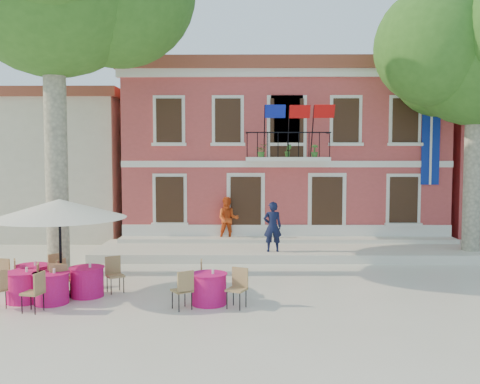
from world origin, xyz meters
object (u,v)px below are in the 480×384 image
cafe_table_4 (209,287)px  cafe_table_1 (33,278)px  plane_tree_east (476,57)px  pedestrian_orange (228,219)px  patio_umbrella (59,209)px  cafe_table_0 (51,287)px  cafe_table_2 (24,285)px  pedestrian_navy (273,227)px  cafe_table_3 (87,280)px

cafe_table_4 → cafe_table_1: bearing=168.8°
plane_tree_east → pedestrian_orange: bearing=167.6°
patio_umbrella → cafe_table_0: bearing=-90.2°
plane_tree_east → cafe_table_1: size_ratio=5.20×
pedestrian_orange → cafe_table_1: bearing=-126.6°
patio_umbrella → cafe_table_1: (-0.82, 0.20, -1.84)m
cafe_table_1 → cafe_table_2: same height
patio_umbrella → cafe_table_2: patio_umbrella is taller
cafe_table_0 → cafe_table_1: same height
patio_umbrella → cafe_table_0: 1.98m
pedestrian_navy → cafe_table_1: bearing=32.6°
cafe_table_2 → cafe_table_3: size_ratio=1.01×
cafe_table_0 → cafe_table_2: size_ratio=1.05×
pedestrian_navy → pedestrian_orange: 2.73m
cafe_table_1 → pedestrian_navy: bearing=35.2°
cafe_table_2 → cafe_table_0: bearing=-9.5°
cafe_table_3 → pedestrian_orange: bearing=64.1°
patio_umbrella → cafe_table_1: size_ratio=1.86×
cafe_table_3 → cafe_table_0: bearing=-135.8°
pedestrian_orange → cafe_table_1: size_ratio=0.94×
patio_umbrella → cafe_table_0: (-0.00, -0.70, -1.85)m
pedestrian_navy → cafe_table_1: 8.05m
plane_tree_east → pedestrian_orange: 10.59m
cafe_table_0 → cafe_table_3: (0.69, 0.67, 0.00)m
plane_tree_east → cafe_table_3: bearing=-156.8°
pedestrian_navy → cafe_table_0: pedestrian_navy is taller
pedestrian_navy → cafe_table_3: size_ratio=0.94×
cafe_table_1 → cafe_table_4: size_ratio=0.98×
cafe_table_1 → cafe_table_4: same height
plane_tree_east → cafe_table_2: plane_tree_east is taller
pedestrian_orange → cafe_table_0: bearing=-118.7°
patio_umbrella → cafe_table_4: bearing=-10.7°
plane_tree_east → cafe_table_4: bearing=-146.4°
plane_tree_east → cafe_table_0: size_ratio=4.85×
patio_umbrella → cafe_table_4: 4.37m
cafe_table_3 → plane_tree_east: bearing=23.2°
plane_tree_east → cafe_table_2: 16.03m
pedestrian_orange → cafe_table_3: size_ratio=0.93×
plane_tree_east → cafe_table_4: 12.48m
pedestrian_orange → cafe_table_1: 8.44m
cafe_table_4 → pedestrian_navy: bearing=71.7°
plane_tree_east → cafe_table_4: (-8.83, -5.86, -6.59)m
plane_tree_east → cafe_table_3: size_ratio=5.14×
cafe_table_2 → cafe_table_4: size_ratio=1.00×
plane_tree_east → pedestrian_navy: bearing=-177.5°
cafe_table_1 → cafe_table_3: (1.51, -0.23, -0.01)m
cafe_table_0 → cafe_table_4: same height
plane_tree_east → patio_umbrella: size_ratio=2.80×
pedestrian_navy → cafe_table_4: 5.89m
cafe_table_1 → pedestrian_orange: bearing=54.1°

